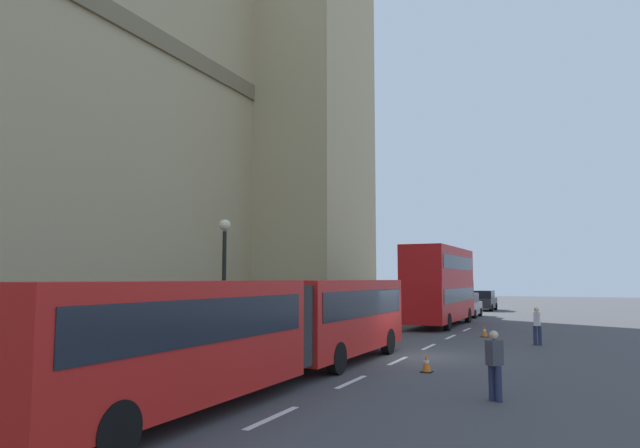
% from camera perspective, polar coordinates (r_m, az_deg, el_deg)
% --- Properties ---
extents(ground_plane, '(160.00, 160.00, 0.00)m').
position_cam_1_polar(ground_plane, '(22.49, 8.95, -13.02)').
color(ground_plane, '#424244').
extents(lane_centre_marking, '(29.80, 0.16, 0.01)m').
position_cam_1_polar(lane_centre_marking, '(21.12, 7.87, -13.51)').
color(lane_centre_marking, silver).
rests_on(lane_centre_marking, ground_plane).
extents(articulated_bus, '(17.60, 2.54, 2.90)m').
position_cam_1_polar(articulated_bus, '(16.45, -4.89, -9.73)').
color(articulated_bus, red).
rests_on(articulated_bus, ground_plane).
extents(double_decker_bus, '(10.26, 2.54, 4.90)m').
position_cam_1_polar(double_decker_bus, '(36.86, 12.01, -5.80)').
color(double_decker_bus, red).
rests_on(double_decker_bus, ground_plane).
extents(sedan_lead, '(4.40, 1.86, 1.85)m').
position_cam_1_polar(sedan_lead, '(45.73, 14.54, -7.93)').
color(sedan_lead, gray).
rests_on(sedan_lead, ground_plane).
extents(sedan_trailing, '(4.40, 1.86, 1.85)m').
position_cam_1_polar(sedan_trailing, '(55.57, 16.26, -7.43)').
color(sedan_trailing, black).
rests_on(sedan_trailing, ground_plane).
extents(traffic_cone_west, '(0.36, 0.36, 0.58)m').
position_cam_1_polar(traffic_cone_west, '(18.74, 10.70, -13.64)').
color(traffic_cone_west, black).
rests_on(traffic_cone_west, ground_plane).
extents(traffic_cone_middle, '(0.36, 0.36, 0.58)m').
position_cam_1_polar(traffic_cone_middle, '(30.43, 16.27, -10.36)').
color(traffic_cone_middle, black).
rests_on(traffic_cone_middle, ground_plane).
extents(street_lamp, '(0.44, 0.44, 5.27)m').
position_cam_1_polar(street_lamp, '(22.35, -9.66, -5.20)').
color(street_lamp, black).
rests_on(street_lamp, ground_plane).
extents(pedestrian_near_cones, '(0.47, 0.41, 1.69)m').
position_cam_1_polar(pedestrian_near_cones, '(14.75, 17.21, -13.24)').
color(pedestrian_near_cones, '#262D4C').
rests_on(pedestrian_near_cones, ground_plane).
extents(pedestrian_by_kerb, '(0.42, 0.36, 1.69)m').
position_cam_1_polar(pedestrian_by_kerb, '(27.41, 21.06, -9.45)').
color(pedestrian_by_kerb, '#262D4C').
rests_on(pedestrian_by_kerb, ground_plane).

